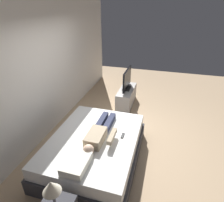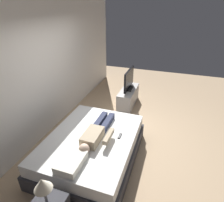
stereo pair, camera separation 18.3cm
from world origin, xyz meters
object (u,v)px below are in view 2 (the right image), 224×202
at_px(tv, 129,80).
at_px(lamp, 42,185).
at_px(remote, 120,136).
at_px(person, 96,133).
at_px(pillow, 71,162).
at_px(tv_stand, 128,97).
at_px(bed, 92,148).

xyz_separation_m(tv, lamp, (-3.69, 0.09, 0.07)).
distance_m(remote, tv, 2.22).
bearing_deg(person, remote, -69.53).
relative_size(pillow, person, 0.38).
height_order(pillow, tv_stand, pillow).
distance_m(bed, pillow, 0.79).
xyz_separation_m(person, remote, (0.15, -0.40, -0.07)).
xyz_separation_m(tv_stand, lamp, (-3.69, 0.09, 0.60)).
relative_size(pillow, tv_stand, 0.44).
height_order(person, lamp, lamp).
xyz_separation_m(bed, pillow, (-0.72, 0.00, 0.34)).
bearing_deg(tv, bed, 177.58).
xyz_separation_m(remote, tv_stand, (2.17, 0.39, -0.30)).
height_order(person, tv_stand, person).
xyz_separation_m(bed, tv_stand, (2.35, -0.10, -0.01)).
height_order(tv_stand, lamp, lamp).
xyz_separation_m(bed, lamp, (-1.34, -0.01, 0.59)).
relative_size(remote, tv_stand, 0.14).
xyz_separation_m(pillow, remote, (0.90, -0.49, -0.05)).
height_order(pillow, tv, tv).
xyz_separation_m(pillow, tv, (3.07, -0.10, 0.18)).
bearing_deg(pillow, remote, -28.75).
bearing_deg(remote, person, 110.47).
relative_size(tv_stand, lamp, 2.62).
distance_m(bed, lamp, 1.46).
height_order(remote, tv_stand, remote).
xyz_separation_m(remote, tv, (2.17, 0.39, 0.24)).
height_order(person, remote, person).
bearing_deg(tv_stand, pillow, 178.15).
relative_size(bed, tv, 2.36).
bearing_deg(pillow, person, -6.79).
distance_m(tv, lamp, 3.69).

